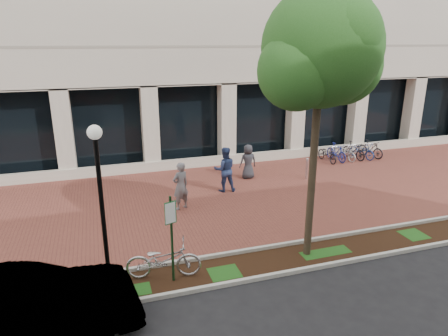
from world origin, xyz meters
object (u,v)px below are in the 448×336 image
object	(u,v)px
pedestrian_left	(181,186)
pedestrian_right	(248,162)
locked_bicycle	(164,260)
pedestrian_mid	(225,169)
bollard	(307,168)
parking_sign	(172,229)
street_tree	(322,56)
bike_rack_cluster	(349,151)
lamppost	(101,199)
sedan_near_curb	(21,312)

from	to	relation	value
pedestrian_left	pedestrian_right	size ratio (longest dim) A/B	1.15
locked_bicycle	pedestrian_right	bearing A→B (deg)	-24.39
pedestrian_right	pedestrian_mid	bearing A→B (deg)	39.35
pedestrian_left	bollard	bearing A→B (deg)	171.40
locked_bicycle	pedestrian_left	xyz separation A→B (m)	(1.43, 4.49, 0.40)
parking_sign	street_tree	distance (m)	6.04
pedestrian_left	bollard	xyz separation A→B (m)	(6.37, 1.64, -0.42)
parking_sign	pedestrian_right	world-z (taller)	parking_sign
locked_bicycle	pedestrian_mid	distance (m)	6.89
pedestrian_right	bike_rack_cluster	xyz separation A→B (m)	(6.43, 1.25, -0.36)
locked_bicycle	bollard	world-z (taller)	locked_bicycle
lamppost	locked_bicycle	xyz separation A→B (m)	(1.46, -0.10, -1.92)
lamppost	pedestrian_mid	xyz separation A→B (m)	(5.11, 5.74, -1.48)
bollard	sedan_near_curb	distance (m)	13.54
parking_sign	pedestrian_right	xyz separation A→B (m)	(5.00, 7.38, -0.75)
parking_sign	bike_rack_cluster	bearing A→B (deg)	16.41
bike_rack_cluster	sedan_near_curb	world-z (taller)	sedan_near_curb
lamppost	pedestrian_left	distance (m)	5.48
bike_rack_cluster	sedan_near_curb	size ratio (longest dim) A/B	0.72
locked_bicycle	pedestrian_left	distance (m)	4.73
lamppost	street_tree	world-z (taller)	street_tree
pedestrian_left	pedestrian_mid	size ratio (longest dim) A/B	0.96
street_tree	pedestrian_right	world-z (taller)	street_tree
bike_rack_cluster	locked_bicycle	bearing A→B (deg)	-152.69
street_tree	pedestrian_mid	bearing A→B (deg)	97.73
street_tree	locked_bicycle	xyz separation A→B (m)	(-4.44, 0.05, -5.33)
sedan_near_curb	parking_sign	bearing A→B (deg)	-75.91
street_tree	locked_bicycle	world-z (taller)	street_tree
parking_sign	street_tree	xyz separation A→B (m)	(4.24, 0.22, 4.30)
bollard	pedestrian_mid	bearing A→B (deg)	-175.83
lamppost	locked_bicycle	bearing A→B (deg)	-3.75
pedestrian_left	sedan_near_curb	xyz separation A→B (m)	(-4.72, -6.13, -0.14)
locked_bicycle	pedestrian_right	distance (m)	8.81
pedestrian_right	bollard	size ratio (longest dim) A/B	1.58
sedan_near_curb	pedestrian_right	bearing A→B (deg)	-51.41
bollard	locked_bicycle	bearing A→B (deg)	-141.82
parking_sign	lamppost	distance (m)	1.93
street_tree	pedestrian_mid	world-z (taller)	street_tree
pedestrian_mid	pedestrian_right	xyz separation A→B (m)	(1.57, 1.27, -0.16)
pedestrian_mid	bollard	size ratio (longest dim) A/B	1.89
lamppost	street_tree	xyz separation A→B (m)	(5.91, -0.15, 3.41)
locked_bicycle	lamppost	bearing A→B (deg)	98.14
lamppost	pedestrian_right	bearing A→B (deg)	46.38
parking_sign	lamppost	size ratio (longest dim) A/B	0.57
lamppost	bollard	xyz separation A→B (m)	(9.26, 6.04, -1.94)
parking_sign	street_tree	size ratio (longest dim) A/B	0.32
street_tree	sedan_near_curb	size ratio (longest dim) A/B	1.57
lamppost	sedan_near_curb	distance (m)	3.01
street_tree	pedestrian_right	distance (m)	8.79
locked_bicycle	bollard	bearing A→B (deg)	-39.93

